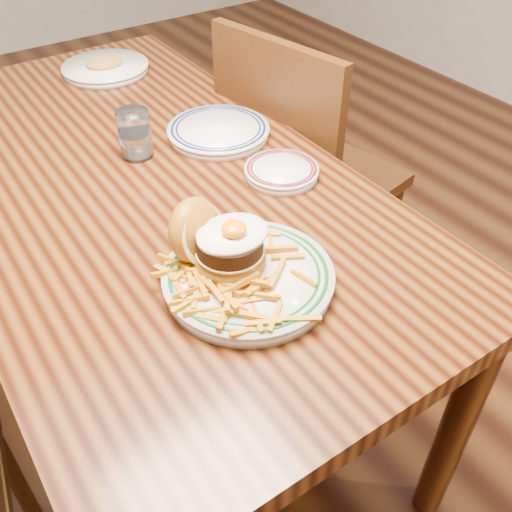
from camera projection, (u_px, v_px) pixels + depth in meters
floor at (170, 376)px, 1.80m from camera, size 6.00×6.00×0.00m
table at (142, 205)px, 1.37m from camera, size 0.85×1.60×0.75m
chair_right at (302, 174)px, 1.75m from camera, size 0.52×0.52×0.95m
main_plate at (239, 265)px, 1.01m from camera, size 0.31×0.33×0.15m
side_plate at (282, 171)px, 1.29m from camera, size 0.17×0.17×0.03m
rear_plate at (218, 131)px, 1.43m from camera, size 0.26×0.26×0.03m
water_glass at (135, 137)px, 1.34m from camera, size 0.08×0.08×0.11m
far_plate at (105, 67)px, 1.74m from camera, size 0.26×0.26×0.05m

